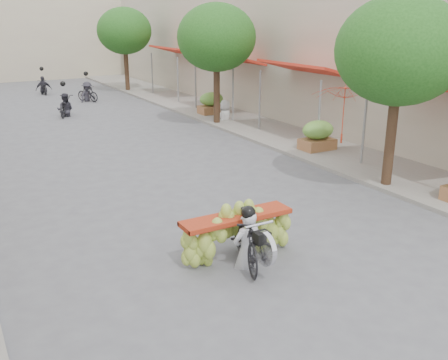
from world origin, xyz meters
TOP-DOWN VIEW (x-y plane):
  - ground at (0.00, 0.00)m, footprint 120.00×120.00m
  - sidewalk_right at (7.00, 15.00)m, footprint 4.00×60.00m
  - shophouse_row_right at (11.99, 14.00)m, footprint 9.77×40.00m
  - far_building at (0.00, 38.00)m, footprint 20.00×6.00m
  - street_tree_near at (5.40, 4.00)m, footprint 3.40×3.40m
  - street_tree_mid at (5.40, 14.00)m, footprint 3.40×3.40m
  - street_tree_far at (5.40, 26.00)m, footprint 3.40×3.40m
  - produce_crate_mid at (6.20, 8.00)m, footprint 1.20×0.88m
  - produce_crate_far at (6.20, 16.00)m, footprint 1.20×0.88m
  - banana_motorbike at (-0.54, 2.14)m, footprint 2.32×1.96m
  - market_umbrella at (6.13, 6.68)m, footprint 2.79×2.79m
  - pedestrian at (6.11, 14.47)m, footprint 1.01×0.91m
  - bg_motorbike_a at (-0.06, 19.44)m, footprint 1.33×1.84m
  - bg_motorbike_b at (2.09, 23.35)m, footprint 1.19×1.57m
  - bg_motorbike_c at (0.44, 27.50)m, footprint 0.99×1.50m

SIDE VIEW (x-z plane):
  - ground at x=0.00m, z-range 0.00..0.00m
  - sidewalk_right at x=7.00m, z-range 0.00..0.12m
  - banana_motorbike at x=-0.54m, z-range -0.35..1.76m
  - produce_crate_mid at x=6.20m, z-range 0.13..1.29m
  - produce_crate_far at x=6.20m, z-range 0.13..1.29m
  - bg_motorbike_a at x=-0.06m, z-range -0.25..1.70m
  - bg_motorbike_c at x=0.44m, z-range -0.15..1.80m
  - bg_motorbike_b at x=2.09m, z-range -0.11..1.84m
  - pedestrian at x=6.11m, z-range 0.12..1.88m
  - market_umbrella at x=6.13m, z-range 1.60..3.56m
  - shophouse_row_right at x=11.99m, z-range 0.00..6.00m
  - far_building at x=0.00m, z-range 0.00..7.00m
  - street_tree_near at x=5.40m, z-range 1.16..6.41m
  - street_tree_mid at x=5.40m, z-range 1.16..6.41m
  - street_tree_far at x=5.40m, z-range 1.16..6.41m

